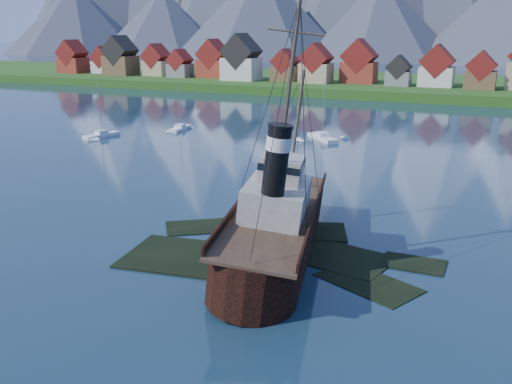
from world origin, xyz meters
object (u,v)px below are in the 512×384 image
at_px(sailboat_b, 102,136).
at_px(sailboat_c, 322,138).
at_px(tugboat_wreck, 278,220).
at_px(sailboat_a, 180,129).

bearing_deg(sailboat_b, sailboat_c, 34.24).
relative_size(tugboat_wreck, sailboat_c, 2.60).
bearing_deg(sailboat_a, sailboat_c, -3.59).
relative_size(sailboat_a, sailboat_c, 0.83).
bearing_deg(sailboat_a, tugboat_wreck, -57.64).
xyz_separation_m(sailboat_a, sailboat_c, (32.67, 1.77, 0.05)).
distance_m(sailboat_a, sailboat_b, 17.65).
xyz_separation_m(sailboat_a, sailboat_b, (-10.38, -14.27, 0.05)).
bearing_deg(sailboat_b, tugboat_wreck, -23.39).
xyz_separation_m(tugboat_wreck, sailboat_b, (-57.17, 43.40, -2.96)).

